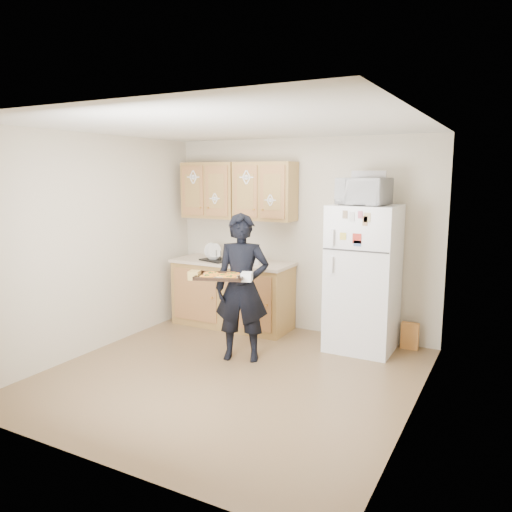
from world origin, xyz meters
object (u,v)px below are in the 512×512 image
(microwave, at_px, (363,192))
(dish_rack, at_px, (216,255))
(person, at_px, (242,288))
(refrigerator, at_px, (363,278))
(baking_tray, at_px, (220,277))

(microwave, bearing_deg, dish_rack, -170.48)
(person, distance_m, dish_rack, 1.30)
(microwave, bearing_deg, person, -129.88)
(refrigerator, xyz_separation_m, person, (-1.08, -0.95, -0.04))
(person, height_order, dish_rack, person)
(refrigerator, height_order, microwave, microwave)
(microwave, distance_m, dish_rack, 2.16)
(refrigerator, relative_size, baking_tray, 3.38)
(person, xyz_separation_m, microwave, (1.06, 0.90, 1.04))
(dish_rack, bearing_deg, microwave, -0.14)
(refrigerator, xyz_separation_m, dish_rack, (-1.99, -0.05, 0.13))
(person, distance_m, microwave, 1.74)
(refrigerator, bearing_deg, microwave, -111.21)
(baking_tray, relative_size, microwave, 0.92)
(refrigerator, distance_m, person, 1.44)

